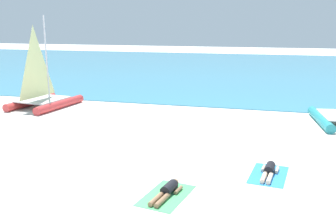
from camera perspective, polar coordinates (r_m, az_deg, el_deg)
The scene contains 7 objects.
ground_plane at distance 20.40m, azimuth 3.33°, elevation -0.51°, with size 120.00×120.00×0.00m, color white.
ocean_water at distance 42.05m, azimuth 9.64°, elevation 6.38°, with size 120.00×40.00×0.05m, color teal.
sailboat_red at distance 23.34m, azimuth -18.00°, elevation 2.54°, with size 3.03×4.28×5.21m.
towel_left at distance 11.16m, azimuth -0.26°, elevation -12.26°, with size 1.10×1.90×0.01m, color #4CB266.
sunbather_left at distance 11.16m, azimuth -0.11°, elevation -11.54°, with size 0.66×1.57×0.30m.
towel_right at distance 12.97m, azimuth 14.67°, elevation -8.98°, with size 1.10×1.90×0.01m, color #338CD8.
sunbather_right at distance 12.99m, azimuth 14.74°, elevation -8.36°, with size 0.60×1.57×0.30m.
Camera 1 is at (4.05, -9.42, 4.78)m, focal length 41.17 mm.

